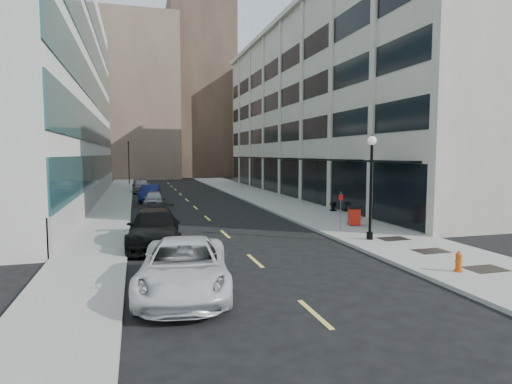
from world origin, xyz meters
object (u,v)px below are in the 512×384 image
car_blue_sedan (150,193)px  sign_post (341,205)px  car_grey_sedan (141,186)px  lamppost (371,178)px  fire_hydrant (459,262)px  car_silver_sedan (154,199)px  urn_planter (333,205)px  traffic_signal (128,144)px  car_white_van (184,267)px  car_black_pickup (154,228)px  trash_bin (354,215)px

car_blue_sedan → sign_post: size_ratio=2.16×
car_grey_sedan → lamppost: lamppost is taller
fire_hydrant → sign_post: bearing=80.5°
car_silver_sedan → car_grey_sedan: 14.03m
car_blue_sedan → fire_hydrant: (9.78, -27.63, -0.24)m
car_silver_sedan → urn_planter: car_silver_sedan is taller
fire_hydrant → lamppost: bearing=79.3°
traffic_signal → urn_planter: traffic_signal is taller
fire_hydrant → car_blue_sedan: bearing=98.8°
car_blue_sedan → urn_planter: bearing=-34.7°
car_white_van → car_blue_sedan: bearing=98.4°
car_blue_sedan → sign_post: (9.60, -18.85, 0.78)m
traffic_signal → urn_planter: bearing=-66.3°
car_black_pickup → lamppost: 10.66m
traffic_signal → car_grey_sedan: size_ratio=1.48×
fire_hydrant → traffic_signal: bearing=92.7°
car_black_pickup → lamppost: (10.21, -2.00, 2.32)m
car_silver_sedan → car_blue_sedan: bearing=97.9°
traffic_signal → car_grey_sedan: traffic_signal is taller
car_silver_sedan → lamppost: lamppost is taller
car_grey_sedan → sign_post: 30.04m
car_silver_sedan → car_grey_sedan: (-0.85, 14.00, 0.12)m
car_black_pickup → car_silver_sedan: bearing=90.8°
car_black_pickup → sign_post: size_ratio=2.78×
car_black_pickup → urn_planter: bearing=34.8°
traffic_signal → car_grey_sedan: bearing=-83.6°
urn_planter → lamppost: bearing=-106.3°
lamppost → sign_post: size_ratio=2.44×
car_white_van → fire_hydrant: size_ratio=7.85×
car_silver_sedan → trash_bin: bearing=-44.6°
lamppost → car_black_pickup: bearing=168.9°
car_black_pickup → lamppost: lamppost is taller
car_grey_sedan → trash_bin: (11.73, -27.08, -0.05)m
car_blue_sedan → car_grey_sedan: bearing=101.6°
car_black_pickup → trash_bin: bearing=12.6°
traffic_signal → car_white_van: size_ratio=1.19×
car_grey_sedan → car_blue_sedan: bearing=-87.7°
car_black_pickup → fire_hydrant: 12.98m
car_grey_sedan → car_black_pickup: bearing=-91.3°
car_grey_sedan → trash_bin: size_ratio=4.24×
trash_bin → car_black_pickup: bearing=-159.5°
car_blue_sedan → trash_bin: bearing=-50.6°
car_white_van → car_blue_sedan: size_ratio=1.29×
traffic_signal → trash_bin: traffic_signal is taller
traffic_signal → car_white_van: 49.53m
car_black_pickup → car_grey_sedan: bearing=93.6°
sign_post → urn_planter: bearing=64.8°
sign_post → urn_planter: 8.04m
car_black_pickup → car_grey_sedan: 29.00m
car_blue_sedan → lamppost: 23.86m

